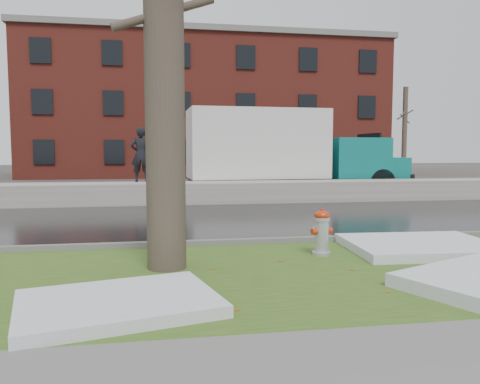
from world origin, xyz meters
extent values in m
plane|color=#47423D|center=(0.00, 0.00, 0.00)|extent=(120.00, 120.00, 0.00)
cube|color=#2F4A18|center=(0.00, -1.25, 0.02)|extent=(60.00, 4.50, 0.04)
cube|color=black|center=(0.00, 4.50, 0.01)|extent=(60.00, 7.00, 0.03)
cube|color=slate|center=(0.00, 13.00, 0.01)|extent=(60.00, 9.00, 0.03)
cube|color=slate|center=(0.00, 1.00, 0.07)|extent=(60.00, 0.15, 0.14)
cube|color=#A4A096|center=(0.00, 8.70, 0.38)|extent=(60.00, 1.60, 0.75)
cube|color=maroon|center=(2.00, 30.00, 5.00)|extent=(26.00, 12.00, 10.00)
cylinder|color=brown|center=(-6.00, 26.00, 3.25)|extent=(0.36, 0.36, 6.50)
cylinder|color=brown|center=(-6.00, 26.00, 4.20)|extent=(0.84, 1.62, 0.73)
cylinder|color=brown|center=(-6.00, 26.00, 5.10)|extent=(1.08, 1.26, 0.66)
cylinder|color=brown|center=(-6.00, 26.00, 3.60)|extent=(1.40, 0.61, 0.63)
cylinder|color=brown|center=(16.00, 24.00, 3.25)|extent=(0.36, 0.36, 6.50)
cylinder|color=brown|center=(16.00, 24.00, 4.20)|extent=(0.84, 1.62, 0.73)
cylinder|color=brown|center=(16.00, 24.00, 5.10)|extent=(1.08, 1.26, 0.66)
cylinder|color=brown|center=(16.00, 24.00, 3.60)|extent=(1.40, 0.61, 0.63)
cylinder|color=#AEB1B7|center=(1.21, -0.18, 0.39)|extent=(0.27, 0.27, 0.70)
ellipsoid|color=#B72E0E|center=(1.21, -0.18, 0.74)|extent=(0.32, 0.32, 0.16)
cylinder|color=#B72E0E|center=(1.21, -0.18, 0.83)|extent=(0.06, 0.06, 0.05)
cylinder|color=#B72E0E|center=(1.07, -0.21, 0.46)|extent=(0.12, 0.13, 0.11)
cylinder|color=#B72E0E|center=(1.35, -0.15, 0.46)|extent=(0.12, 0.13, 0.11)
cylinder|color=#AEB1B7|center=(1.18, -0.04, 0.46)|extent=(0.16, 0.13, 0.14)
cylinder|color=brown|center=(-1.47, -0.65, 3.80)|extent=(0.70, 0.70, 7.51)
cylinder|color=brown|center=(-1.47, -0.65, 3.90)|extent=(1.56, 0.37, 0.67)
cube|color=black|center=(3.63, 10.94, 0.66)|extent=(8.22, 1.36, 0.22)
cube|color=silver|center=(2.30, 10.89, 2.15)|extent=(5.63, 2.79, 2.76)
cube|color=#0C726E|center=(6.55, 11.07, 1.53)|extent=(2.45, 2.55, 1.74)
cube|color=#0C726E|center=(8.03, 11.13, 1.12)|extent=(1.32, 2.30, 0.92)
cube|color=black|center=(7.26, 11.10, 2.15)|extent=(0.17, 2.05, 0.92)
cube|color=black|center=(-1.07, 10.75, 0.33)|extent=(1.80, 1.30, 0.69)
cylinder|color=black|center=(7.36, 10.02, 0.56)|extent=(1.14, 0.35, 1.12)
cylinder|color=black|center=(7.27, 12.17, 0.56)|extent=(1.14, 0.35, 1.12)
cylinder|color=black|center=(2.66, 9.83, 0.56)|extent=(1.14, 0.35, 1.12)
cylinder|color=black|center=(2.57, 11.97, 0.56)|extent=(1.14, 0.35, 1.12)
cylinder|color=black|center=(1.02, 9.76, 0.56)|extent=(1.14, 0.35, 1.12)
cylinder|color=black|center=(0.93, 11.90, 0.56)|extent=(1.14, 0.35, 1.12)
imported|color=black|center=(-2.27, 9.30, 1.73)|extent=(0.73, 0.50, 1.96)
cube|color=silver|center=(3.13, -0.10, 0.12)|extent=(2.71, 2.14, 0.16)
cube|color=silver|center=(-2.05, -2.50, 0.11)|extent=(2.52, 2.08, 0.14)
camera|label=1|loc=(-1.53, -7.90, 1.85)|focal=35.00mm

